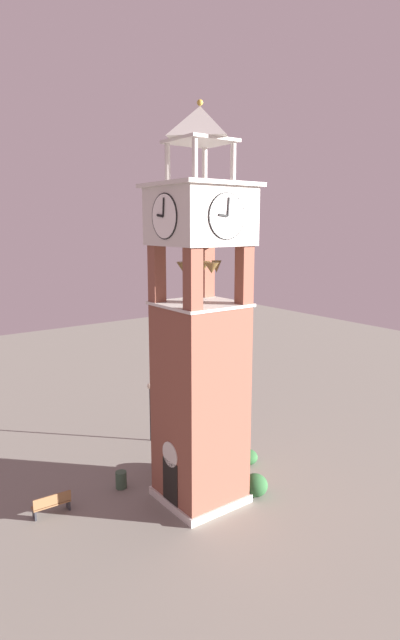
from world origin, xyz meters
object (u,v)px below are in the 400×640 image
object	(u,v)px
clock_tower	(200,348)
lamp_post	(150,400)
trash_bin	(121,480)
park_bench	(52,504)

from	to	relation	value
clock_tower	lamp_post	size ratio (longest dim) A/B	4.94
trash_bin	lamp_post	bearing A→B (deg)	133.71
clock_tower	trash_bin	distance (m)	7.56
trash_bin	clock_tower	bearing A→B (deg)	40.16
clock_tower	lamp_post	xyz separation A→B (m)	(-6.56, 1.40, -4.54)
park_bench	trash_bin	distance (m)	3.39
park_bench	lamp_post	world-z (taller)	lamp_post
clock_tower	lamp_post	world-z (taller)	clock_tower
park_bench	clock_tower	bearing A→B (deg)	65.28
lamp_post	trash_bin	bearing A→B (deg)	-46.29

